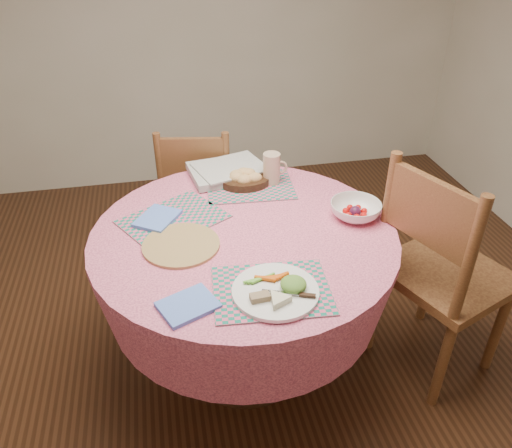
# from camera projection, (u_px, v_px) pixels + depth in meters

# --- Properties ---
(ground) EXTENTS (4.00, 4.00, 0.00)m
(ground) POSITION_uv_depth(u_px,v_px,m) (246.00, 360.00, 2.42)
(ground) COLOR #331C0F
(ground) RESTS_ON ground
(dining_table) EXTENTS (1.24, 1.24, 0.75)m
(dining_table) POSITION_uv_depth(u_px,v_px,m) (244.00, 270.00, 2.12)
(dining_table) COLOR pink
(dining_table) RESTS_ON ground
(chair_right) EXTENTS (0.61, 0.63, 1.06)m
(chair_right) POSITION_uv_depth(u_px,v_px,m) (439.00, 270.00, 2.12)
(chair_right) COLOR brown
(chair_right) RESTS_ON ground
(chair_back) EXTENTS (0.49, 0.47, 0.91)m
(chair_back) POSITION_uv_depth(u_px,v_px,m) (198.00, 196.00, 2.82)
(chair_back) COLOR brown
(chair_back) RESTS_ON ground
(placemat_front) EXTENTS (0.42, 0.33, 0.01)m
(placemat_front) POSITION_uv_depth(u_px,v_px,m) (272.00, 290.00, 1.70)
(placemat_front) COLOR #14745F
(placemat_front) RESTS_ON dining_table
(placemat_left) EXTENTS (0.50, 0.46, 0.01)m
(placemat_left) POSITION_uv_depth(u_px,v_px,m) (173.00, 219.00, 2.09)
(placemat_left) COLOR #14745F
(placemat_left) RESTS_ON dining_table
(placemat_back) EXTENTS (0.42, 0.33, 0.01)m
(placemat_back) POSITION_uv_depth(u_px,v_px,m) (250.00, 186.00, 2.33)
(placemat_back) COLOR #14745F
(placemat_back) RESTS_ON dining_table
(wicker_trivet) EXTENTS (0.30, 0.30, 0.01)m
(wicker_trivet) POSITION_uv_depth(u_px,v_px,m) (181.00, 245.00, 1.92)
(wicker_trivet) COLOR olive
(wicker_trivet) RESTS_ON dining_table
(napkin_near) EXTENTS (0.22, 0.20, 0.01)m
(napkin_near) POSITION_uv_depth(u_px,v_px,m) (188.00, 305.00, 1.63)
(napkin_near) COLOR #5980E6
(napkin_near) RESTS_ON dining_table
(napkin_far) EXTENTS (0.22, 0.23, 0.01)m
(napkin_far) POSITION_uv_depth(u_px,v_px,m) (158.00, 218.00, 2.07)
(napkin_far) COLOR #5980E6
(napkin_far) RESTS_ON placemat_left
(dinner_plate) EXTENTS (0.30, 0.30, 0.05)m
(dinner_plate) POSITION_uv_depth(u_px,v_px,m) (278.00, 290.00, 1.68)
(dinner_plate) COLOR white
(dinner_plate) RESTS_ON placemat_front
(bread_bowl) EXTENTS (0.23, 0.23, 0.08)m
(bread_bowl) POSITION_uv_depth(u_px,v_px,m) (245.00, 178.00, 2.32)
(bread_bowl) COLOR black
(bread_bowl) RESTS_ON placemat_back
(latte_mug) EXTENTS (0.12, 0.08, 0.15)m
(latte_mug) POSITION_uv_depth(u_px,v_px,m) (272.00, 168.00, 2.32)
(latte_mug) COLOR tan
(latte_mug) RESTS_ON placemat_back
(fruit_bowl) EXTENTS (0.23, 0.23, 0.07)m
(fruit_bowl) POSITION_uv_depth(u_px,v_px,m) (355.00, 210.00, 2.09)
(fruit_bowl) COLOR white
(fruit_bowl) RESTS_ON dining_table
(newspaper_stack) EXTENTS (0.40, 0.33, 0.04)m
(newspaper_stack) POSITION_uv_depth(u_px,v_px,m) (227.00, 171.00, 2.41)
(newspaper_stack) COLOR silver
(newspaper_stack) RESTS_ON dining_table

